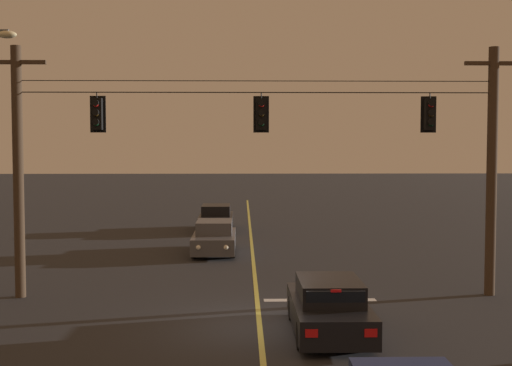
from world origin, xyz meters
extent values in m
plane|color=#28282B|center=(0.00, 0.00, 0.00)|extent=(180.00, 180.00, 0.00)
cube|color=#D1C64C|center=(0.00, 9.54, 0.00)|extent=(0.14, 60.00, 0.01)
cube|color=silver|center=(1.90, 2.94, 0.00)|extent=(3.40, 0.36, 0.01)
cylinder|color=#423021|center=(-7.28, 3.54, 3.84)|extent=(0.32, 0.32, 7.69)
cube|color=#423021|center=(-7.28, 3.54, 7.19)|extent=(1.80, 0.12, 0.12)
cylinder|color=slate|center=(-7.28, 3.54, 6.84)|extent=(0.12, 0.12, 0.18)
cylinder|color=#423021|center=(7.28, 3.54, 3.84)|extent=(0.32, 0.32, 7.69)
cube|color=#423021|center=(7.28, 3.54, 7.19)|extent=(1.80, 0.12, 0.12)
cylinder|color=slate|center=(7.28, 3.54, 6.84)|extent=(0.12, 0.12, 0.18)
cylinder|color=black|center=(0.00, 3.54, 6.29)|extent=(14.57, 0.03, 0.03)
cylinder|color=black|center=(0.00, 3.54, 6.64)|extent=(14.57, 0.02, 0.02)
cylinder|color=black|center=(-4.87, 3.54, 6.20)|extent=(0.04, 0.04, 0.18)
cube|color=black|center=(-4.87, 3.54, 5.63)|extent=(0.32, 0.26, 0.96)
cube|color=black|center=(-4.87, 3.69, 5.63)|extent=(0.48, 0.03, 1.12)
sphere|color=red|center=(-4.87, 3.38, 5.92)|extent=(0.17, 0.17, 0.17)
cylinder|color=black|center=(-4.87, 3.34, 5.96)|extent=(0.20, 0.10, 0.20)
sphere|color=#3D280A|center=(-4.87, 3.38, 5.63)|extent=(0.17, 0.17, 0.17)
cylinder|color=black|center=(-4.87, 3.34, 5.67)|extent=(0.20, 0.10, 0.20)
sphere|color=black|center=(-4.87, 3.38, 5.34)|extent=(0.17, 0.17, 0.17)
cylinder|color=black|center=(-4.87, 3.34, 5.38)|extent=(0.20, 0.10, 0.20)
cylinder|color=black|center=(0.14, 3.54, 6.20)|extent=(0.04, 0.04, 0.18)
cube|color=black|center=(0.14, 3.54, 5.63)|extent=(0.32, 0.26, 0.96)
cube|color=black|center=(0.14, 3.69, 5.63)|extent=(0.48, 0.03, 1.12)
sphere|color=red|center=(0.14, 3.38, 5.92)|extent=(0.17, 0.17, 0.17)
cylinder|color=black|center=(0.14, 3.34, 5.96)|extent=(0.20, 0.10, 0.20)
sphere|color=#3D280A|center=(0.14, 3.38, 5.63)|extent=(0.17, 0.17, 0.17)
cylinder|color=black|center=(0.14, 3.34, 5.67)|extent=(0.20, 0.10, 0.20)
sphere|color=black|center=(0.14, 3.38, 5.34)|extent=(0.17, 0.17, 0.17)
cylinder|color=black|center=(0.14, 3.34, 5.38)|extent=(0.20, 0.10, 0.20)
cylinder|color=black|center=(5.32, 3.54, 6.20)|extent=(0.04, 0.04, 0.18)
cube|color=black|center=(5.32, 3.54, 5.63)|extent=(0.32, 0.26, 0.96)
cube|color=black|center=(5.32, 3.69, 5.63)|extent=(0.48, 0.03, 1.12)
sphere|color=red|center=(5.32, 3.38, 5.92)|extent=(0.17, 0.17, 0.17)
cylinder|color=black|center=(5.32, 3.34, 5.96)|extent=(0.20, 0.10, 0.20)
sphere|color=#3D280A|center=(5.32, 3.38, 5.63)|extent=(0.17, 0.17, 0.17)
cylinder|color=black|center=(5.32, 3.34, 5.67)|extent=(0.20, 0.10, 0.20)
sphere|color=black|center=(5.32, 3.38, 5.34)|extent=(0.17, 0.17, 0.17)
cylinder|color=black|center=(5.32, 3.34, 5.38)|extent=(0.20, 0.10, 0.20)
cube|color=black|center=(1.70, -0.69, 0.51)|extent=(1.80, 4.30, 0.68)
cube|color=black|center=(1.70, -0.81, 1.12)|extent=(1.51, 2.15, 0.54)
cube|color=black|center=(1.70, 0.12, 1.12)|extent=(1.40, 0.21, 0.48)
cube|color=black|center=(1.70, -1.88, 1.12)|extent=(1.37, 0.18, 0.46)
cylinder|color=black|center=(0.91, 0.64, 0.32)|extent=(0.22, 0.64, 0.64)
cylinder|color=black|center=(2.50, 0.64, 0.32)|extent=(0.22, 0.64, 0.64)
cylinder|color=black|center=(0.91, -2.03, 0.32)|extent=(0.22, 0.64, 0.64)
cylinder|color=black|center=(2.50, -2.03, 0.32)|extent=(0.22, 0.64, 0.64)
cube|color=red|center=(1.06, -2.86, 0.61)|extent=(0.28, 0.03, 0.18)
cube|color=red|center=(2.35, -2.86, 0.61)|extent=(0.28, 0.03, 0.18)
cube|color=red|center=(1.70, -1.98, 1.35)|extent=(0.24, 0.04, 0.06)
cube|color=#4C4C51|center=(-1.65, 11.98, 0.51)|extent=(1.80, 4.30, 0.68)
cube|color=#4C4C51|center=(-1.65, 12.10, 1.12)|extent=(1.51, 2.15, 0.54)
cube|color=black|center=(-1.65, 11.16, 1.12)|extent=(1.40, 0.21, 0.48)
cube|color=black|center=(-1.65, 13.16, 1.12)|extent=(1.37, 0.18, 0.46)
cylinder|color=black|center=(-0.86, 10.65, 0.32)|extent=(0.22, 0.64, 0.64)
cylinder|color=black|center=(-2.44, 10.65, 0.32)|extent=(0.22, 0.64, 0.64)
cylinder|color=black|center=(-0.86, 13.31, 0.32)|extent=(0.22, 0.64, 0.64)
cylinder|color=black|center=(-2.44, 13.31, 0.32)|extent=(0.22, 0.64, 0.64)
sphere|color=white|center=(-1.09, 9.81, 0.57)|extent=(0.20, 0.20, 0.20)
sphere|color=white|center=(-2.21, 9.81, 0.57)|extent=(0.20, 0.20, 0.20)
cube|color=black|center=(-1.86, 19.61, 0.51)|extent=(1.80, 4.30, 0.68)
cube|color=black|center=(-1.86, 19.73, 1.12)|extent=(1.51, 2.15, 0.54)
cube|color=black|center=(-1.86, 18.80, 1.12)|extent=(1.40, 0.21, 0.48)
cube|color=black|center=(-1.86, 20.80, 1.12)|extent=(1.37, 0.18, 0.46)
cylinder|color=black|center=(-1.07, 18.28, 0.32)|extent=(0.22, 0.64, 0.64)
cylinder|color=black|center=(-2.65, 18.28, 0.32)|extent=(0.22, 0.64, 0.64)
cylinder|color=black|center=(-1.07, 20.95, 0.32)|extent=(0.22, 0.64, 0.64)
cylinder|color=black|center=(-2.65, 20.95, 0.32)|extent=(0.22, 0.64, 0.64)
sphere|color=white|center=(-1.30, 17.44, 0.57)|extent=(0.20, 0.20, 0.20)
sphere|color=white|center=(-2.42, 17.44, 0.57)|extent=(0.20, 0.20, 0.20)
ellipsoid|color=beige|center=(-7.17, 2.42, 7.84)|extent=(0.56, 0.30, 0.22)
camera|label=1|loc=(-0.46, -17.54, 4.73)|focal=48.23mm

